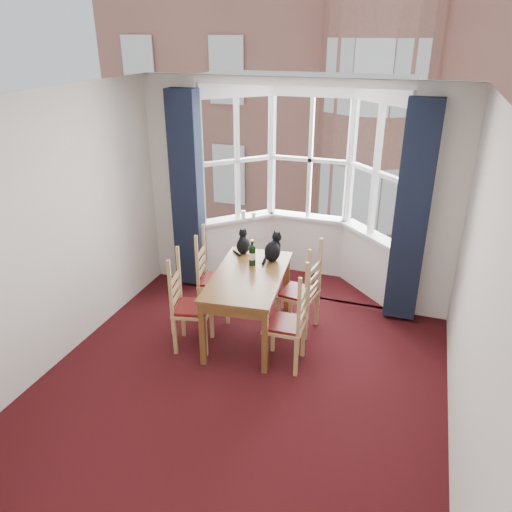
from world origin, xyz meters
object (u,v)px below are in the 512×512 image
at_px(candle_tall, 243,214).
at_px(dining_table, 248,282).
at_px(chair_right_far, 306,295).
at_px(wine_bottle, 252,254).
at_px(chair_right_near, 293,326).
at_px(candle_short, 254,216).
at_px(cat_left, 243,244).
at_px(chair_left_far, 209,281).
at_px(cat_right, 273,249).
at_px(chair_left_near, 185,309).

bearing_deg(candle_tall, dining_table, -67.94).
relative_size(chair_right_far, wine_bottle, 2.93).
height_order(chair_right_near, wine_bottle, wine_bottle).
xyz_separation_m(chair_right_far, candle_tall, (-1.21, 1.20, 0.45)).
bearing_deg(candle_short, wine_bottle, -71.69).
distance_m(dining_table, cat_left, 0.64).
height_order(chair_left_far, cat_left, cat_left).
bearing_deg(cat_right, wine_bottle, -132.22).
bearing_deg(cat_right, chair_left_near, -129.93).
relative_size(dining_table, chair_left_near, 1.64).
bearing_deg(chair_right_far, chair_left_near, -148.78).
relative_size(chair_left_far, wine_bottle, 2.93).
xyz_separation_m(dining_table, wine_bottle, (-0.04, 0.25, 0.23)).
bearing_deg(chair_left_near, cat_right, 50.07).
xyz_separation_m(chair_right_near, wine_bottle, (-0.68, 0.65, 0.45)).
distance_m(dining_table, chair_right_far, 0.71).
bearing_deg(chair_left_near, chair_left_far, 91.27).
distance_m(chair_right_near, cat_left, 1.37).
relative_size(chair_right_far, candle_short, 10.24).
height_order(cat_right, wine_bottle, cat_right).
relative_size(cat_right, candle_short, 4.01).
relative_size(chair_left_far, cat_right, 2.55).
height_order(dining_table, chair_left_far, chair_left_far).
xyz_separation_m(chair_right_far, candle_short, (-1.07, 1.23, 0.44)).
xyz_separation_m(wine_bottle, candle_tall, (-0.57, 1.25, 0.00)).
distance_m(dining_table, wine_bottle, 0.34).
height_order(chair_right_far, wine_bottle, wine_bottle).
distance_m(dining_table, chair_left_near, 0.77).
distance_m(chair_left_near, candle_tall, 1.99).
bearing_deg(chair_right_far, candle_short, 130.88).
bearing_deg(chair_right_near, chair_right_far, 92.63).
xyz_separation_m(dining_table, chair_left_near, (-0.60, -0.43, -0.22)).
bearing_deg(dining_table, chair_right_near, -32.25).
bearing_deg(dining_table, chair_left_near, -144.11).
bearing_deg(candle_tall, wine_bottle, -65.62).
bearing_deg(chair_right_far, cat_left, 163.89).
distance_m(chair_right_far, candle_short, 1.69).
distance_m(chair_right_near, wine_bottle, 1.04).
height_order(chair_right_far, cat_left, cat_left).
bearing_deg(candle_short, chair_right_far, -49.12).
xyz_separation_m(cat_left, wine_bottle, (0.22, -0.30, 0.02)).
xyz_separation_m(cat_left, candle_short, (-0.20, 0.99, 0.01)).
relative_size(chair_left_far, candle_tall, 8.48).
xyz_separation_m(chair_right_far, cat_right, (-0.46, 0.16, 0.45)).
bearing_deg(cat_right, cat_left, 167.95).
bearing_deg(chair_right_near, candle_short, 119.68).
bearing_deg(chair_left_far, chair_right_far, 1.08).
bearing_deg(chair_left_far, candle_short, 83.21).
relative_size(chair_right_far, cat_left, 3.00).
xyz_separation_m(chair_left_far, cat_right, (0.76, 0.19, 0.45)).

